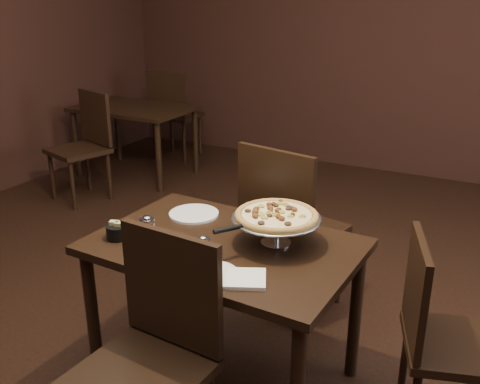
% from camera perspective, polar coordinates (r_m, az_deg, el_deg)
% --- Properties ---
extents(room, '(6.04, 7.04, 2.84)m').
position_cam_1_polar(room, '(2.05, -1.09, 12.37)').
color(room, black).
rests_on(room, ground).
extents(dining_table, '(1.15, 0.79, 0.69)m').
position_cam_1_polar(dining_table, '(2.32, -1.68, -7.45)').
color(dining_table, black).
rests_on(dining_table, ground).
extents(background_table, '(1.08, 0.72, 0.68)m').
position_cam_1_polar(background_table, '(5.26, -11.20, 7.98)').
color(background_table, black).
rests_on(background_table, ground).
extents(pizza_stand, '(0.38, 0.38, 0.16)m').
position_cam_1_polar(pizza_stand, '(2.23, 3.91, -2.55)').
color(pizza_stand, '#B4B4BC').
rests_on(pizza_stand, dining_table).
extents(parmesan_shaker, '(0.06, 0.06, 0.11)m').
position_cam_1_polar(parmesan_shaker, '(2.32, -9.84, -3.87)').
color(parmesan_shaker, beige).
rests_on(parmesan_shaker, dining_table).
extents(pepper_flake_shaker, '(0.05, 0.05, 0.10)m').
position_cam_1_polar(pepper_flake_shaker, '(2.14, -3.95, -5.93)').
color(pepper_flake_shaker, maroon).
rests_on(pepper_flake_shaker, dining_table).
extents(packet_caddy, '(0.10, 0.10, 0.08)m').
position_cam_1_polar(packet_caddy, '(2.37, -12.91, -4.10)').
color(packet_caddy, black).
rests_on(packet_caddy, dining_table).
extents(napkin_stack, '(0.19, 0.19, 0.02)m').
position_cam_1_polar(napkin_stack, '(1.99, 0.64, -9.25)').
color(napkin_stack, white).
rests_on(napkin_stack, dining_table).
extents(plate_left, '(0.24, 0.24, 0.01)m').
position_cam_1_polar(plate_left, '(2.56, -4.95, -2.34)').
color(plate_left, white).
rests_on(plate_left, dining_table).
extents(plate_near, '(0.22, 0.22, 0.01)m').
position_cam_1_polar(plate_near, '(2.03, -3.22, -8.82)').
color(plate_near, white).
rests_on(plate_near, dining_table).
extents(serving_spatula, '(0.17, 0.17, 0.02)m').
position_cam_1_polar(serving_spatula, '(2.11, -1.22, -4.00)').
color(serving_spatula, '#B4B4BC').
rests_on(serving_spatula, pizza_stand).
extents(chair_far, '(0.53, 0.53, 0.97)m').
position_cam_1_polar(chair_far, '(2.87, 5.14, -3.46)').
color(chair_far, black).
rests_on(chair_far, ground).
extents(chair_near, '(0.46, 0.46, 0.91)m').
position_cam_1_polar(chair_near, '(2.00, -9.30, -16.31)').
color(chair_near, black).
rests_on(chair_near, ground).
extents(chair_side, '(0.49, 0.49, 0.83)m').
position_cam_1_polar(chair_side, '(2.28, 20.59, -13.80)').
color(chair_side, black).
rests_on(chair_side, ground).
extents(bg_chair_far, '(0.47, 0.47, 0.94)m').
position_cam_1_polar(bg_chair_far, '(5.75, -7.15, 8.54)').
color(bg_chair_far, black).
rests_on(bg_chair_far, ground).
extents(bg_chair_near, '(0.53, 0.53, 0.92)m').
position_cam_1_polar(bg_chair_near, '(4.75, -16.23, 5.15)').
color(bg_chair_near, black).
rests_on(bg_chair_near, ground).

